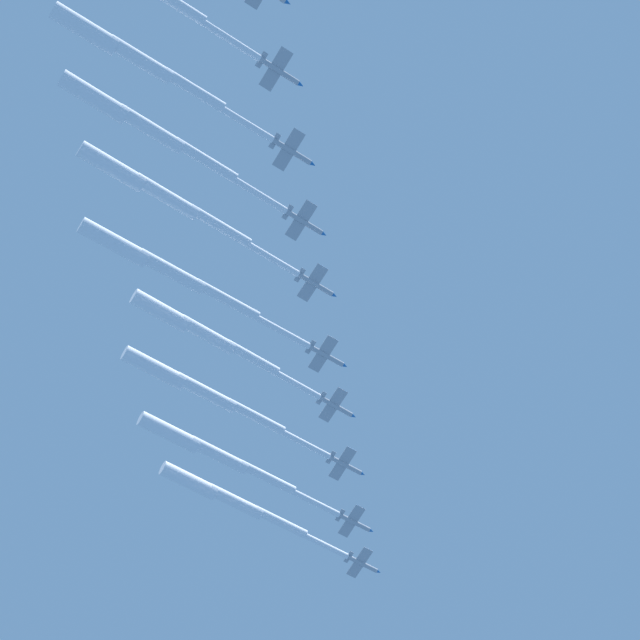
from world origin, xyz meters
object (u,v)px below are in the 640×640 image
at_px(jet_lead, 235,502).
at_px(jet_trail_port, 140,60).
at_px(jet_port_inner, 218,455).
at_px(jet_port_mid, 207,335).
at_px(jet_starboard_mid, 170,271).
at_px(jet_port_outer, 166,197).
at_px(jet_starboard_outer, 150,129).
at_px(jet_starboard_inner, 204,393).

height_order(jet_lead, jet_trail_port, jet_lead).
xyz_separation_m(jet_port_inner, jet_port_mid, (-29.96, 2.13, 3.05)).
distance_m(jet_starboard_mid, jet_port_outer, 15.61).
height_order(jet_starboard_outer, jet_trail_port, jet_starboard_outer).
height_order(jet_starboard_mid, jet_starboard_outer, jet_starboard_outer).
distance_m(jet_port_inner, jet_port_mid, 30.19).
bearing_deg(jet_starboard_inner, jet_starboard_mid, 168.76).
height_order(jet_lead, jet_starboard_outer, jet_lead).
bearing_deg(jet_starboard_outer, jet_port_outer, -8.34).
height_order(jet_port_outer, jet_starboard_outer, jet_port_outer).
bearing_deg(jet_starboard_inner, jet_starboard_outer, 171.56).
bearing_deg(jet_starboard_outer, jet_starboard_inner, -8.44).
distance_m(jet_port_inner, jet_starboard_mid, 47.96).
height_order(jet_starboard_inner, jet_trail_port, jet_starboard_inner).
xyz_separation_m(jet_port_mid, jet_starboard_outer, (-47.52, 9.89, -2.21)).
bearing_deg(jet_trail_port, jet_port_inner, -8.17).
bearing_deg(jet_lead, jet_port_inner, 167.53).
height_order(jet_starboard_mid, jet_trail_port, jet_trail_port).
relative_size(jet_lead, jet_starboard_inner, 0.97).
height_order(jet_starboard_inner, jet_starboard_mid, jet_starboard_inner).
bearing_deg(jet_port_outer, jet_starboard_outer, 171.66).
distance_m(jet_starboard_inner, jet_port_mid, 14.23).
bearing_deg(jet_lead, jet_starboard_inner, 168.63).
xyz_separation_m(jet_lead, jet_port_mid, (-45.76, 5.63, 0.09)).
bearing_deg(jet_lead, jet_port_mid, 172.99).
bearing_deg(jet_port_inner, jet_starboard_inner, 169.74).
height_order(jet_port_outer, jet_trail_port, jet_port_outer).
relative_size(jet_port_inner, jet_starboard_mid, 0.97).
bearing_deg(jet_trail_port, jet_starboard_mid, -5.20).
relative_size(jet_starboard_outer, jet_trail_port, 1.05).
height_order(jet_port_inner, jet_starboard_outer, jet_starboard_outer).
bearing_deg(jet_port_mid, jet_starboard_inner, 2.96).
height_order(jet_starboard_inner, jet_port_outer, jet_port_outer).
height_order(jet_lead, jet_port_inner, jet_lead).
bearing_deg(jet_port_inner, jet_port_outer, 171.07).
bearing_deg(jet_starboard_inner, jet_lead, -11.37).
bearing_deg(jet_starboard_outer, jet_trail_port, 175.49).
bearing_deg(jet_port_inner, jet_lead, -12.47).
bearing_deg(jet_trail_port, jet_starboard_inner, -7.73).
bearing_deg(jet_lead, jet_starboard_mid, 168.69).
relative_size(jet_lead, jet_port_outer, 1.01).
bearing_deg(jet_port_mid, jet_lead, -7.01).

